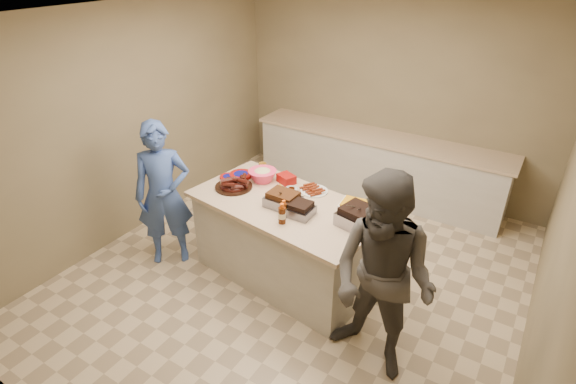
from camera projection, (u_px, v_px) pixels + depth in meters
The scene contains 20 objects.
room at pixel (297, 274), 4.96m from camera, with size 4.50×5.00×2.70m, color #897A58, non-canonical shape.
back_counter at pixel (376, 165), 6.39m from camera, with size 3.60×0.64×0.90m, color beige, non-canonical shape.
island at pixel (286, 275), 4.96m from camera, with size 1.94×1.02×0.92m, color beige, non-canonical shape.
rib_platter at pixel (234, 187), 4.80m from camera, with size 0.40×0.40×0.16m, color #43120C, non-canonical shape.
pulled_pork_tray at pixel (283, 206), 4.46m from camera, with size 0.33×0.25×0.10m, color #47230F.
brisket_tray at pixel (299, 214), 4.32m from camera, with size 0.28×0.23×0.08m, color black.
roasting_pan at pixel (357, 225), 4.16m from camera, with size 0.32×0.32×0.13m, color gray.
coleslaw_bowl at pixel (263, 181), 4.94m from camera, with size 0.31×0.31×0.21m, color #FE3967, non-canonical shape.
sausage_plate at pixel (314, 192), 4.72m from camera, with size 0.29×0.29×0.05m, color silver.
mac_cheese_dish at pixel (357, 210), 4.39m from camera, with size 0.33×0.24×0.09m, color orange.
bbq_bottle_a at pixel (282, 223), 4.19m from camera, with size 0.07×0.07×0.21m, color #431904.
bbq_bottle_b at pixel (284, 216), 4.29m from camera, with size 0.06×0.06×0.17m, color #431904.
mustard_bottle at pixel (280, 192), 4.71m from camera, with size 0.04×0.04×0.11m, color gold.
sauce_bowl at pixel (292, 192), 4.72m from camera, with size 0.14×0.04×0.14m, color silver.
plate_stack_large at pixel (241, 176), 5.04m from camera, with size 0.26×0.26×0.03m, color maroon.
plate_stack_small at pixel (228, 178), 4.99m from camera, with size 0.19×0.19×0.03m, color maroon.
plastic_cup at pixel (263, 170), 5.18m from camera, with size 0.09×0.09×0.09m, color #A57622.
basket_stack at pixel (286, 183), 4.90m from camera, with size 0.19×0.14×0.09m, color maroon.
guest_blue at pixel (173, 257), 5.24m from camera, with size 0.60×1.66×0.40m, color #3A57A3.
guest_gray at pixel (372, 361), 3.93m from camera, with size 0.88×1.81×0.69m, color #514D48.
Camera 1 is at (1.98, -3.38, 3.19)m, focal length 28.00 mm.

